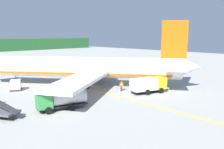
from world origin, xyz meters
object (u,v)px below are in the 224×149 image
(service_truck_fuel, at_px, (148,84))
(airliner_foreground, at_px, (86,68))
(service_truck_catering, at_px, (61,99))
(crew_marshaller, at_px, (121,85))
(cargo_container_near, at_px, (16,85))

(service_truck_fuel, bearing_deg, airliner_foreground, 108.41)
(service_truck_catering, bearing_deg, crew_marshaller, 5.78)
(service_truck_catering, height_order, cargo_container_near, service_truck_catering)
(service_truck_fuel, bearing_deg, service_truck_catering, 169.77)
(service_truck_catering, xyz_separation_m, cargo_container_near, (0.01, 14.25, -0.44))
(cargo_container_near, bearing_deg, service_truck_catering, -90.03)
(service_truck_fuel, height_order, service_truck_catering, service_truck_fuel)
(airliner_foreground, bearing_deg, cargo_container_near, 154.40)
(service_truck_fuel, distance_m, crew_marshaller, 4.58)
(crew_marshaller, bearing_deg, service_truck_catering, -174.22)
(service_truck_fuel, xyz_separation_m, cargo_container_near, (-14.90, 16.94, -0.48))
(airliner_foreground, xyz_separation_m, service_truck_catering, (-11.03, -8.96, -1.99))
(airliner_foreground, height_order, crew_marshaller, airliner_foreground)
(service_truck_fuel, distance_m, service_truck_catering, 15.15)
(service_truck_fuel, relative_size, crew_marshaller, 3.81)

